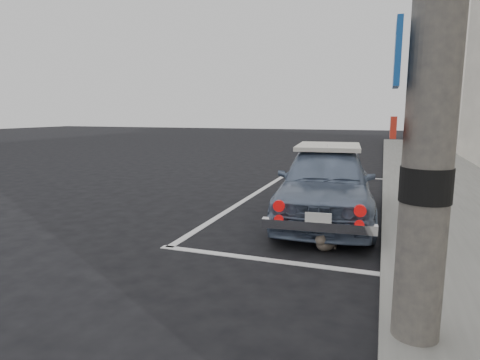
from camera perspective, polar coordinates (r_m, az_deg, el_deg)
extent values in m
plane|color=black|center=(5.65, 0.55, -9.06)|extent=(80.00, 80.00, 0.00)
cube|color=slate|center=(7.41, 30.44, -5.28)|extent=(2.80, 40.00, 0.15)
cube|color=beige|center=(25.58, 30.80, 13.15)|extent=(3.50, 10.00, 8.00)
cube|color=silver|center=(5.06, 4.12, -11.30)|extent=(3.00, 0.12, 0.01)
cube|color=silver|center=(11.77, 13.30, 0.48)|extent=(3.00, 0.12, 0.01)
cube|color=silver|center=(8.67, 1.41, -2.43)|extent=(0.12, 7.00, 0.01)
cylinder|color=black|center=(3.12, 24.92, -0.59)|extent=(0.36, 0.36, 0.25)
cube|color=#1450A9|center=(3.09, 21.51, 16.34)|extent=(0.04, 0.35, 0.45)
cube|color=red|center=(3.06, 20.94, 7.04)|extent=(0.04, 0.30, 0.15)
cube|color=white|center=(3.06, 20.85, 7.05)|extent=(0.02, 0.16, 0.08)
imported|color=slate|center=(6.95, 12.17, -0.28)|extent=(1.82, 3.88, 1.28)
cube|color=silver|center=(7.25, 12.48, 4.67)|extent=(1.18, 1.52, 0.07)
cube|color=silver|center=(5.21, 11.04, -6.46)|extent=(1.45, 0.24, 0.12)
cube|color=white|center=(5.15, 11.04, -5.52)|extent=(0.33, 0.05, 0.17)
cylinder|color=red|center=(5.18, 5.56, -3.69)|extent=(0.15, 0.05, 0.15)
cylinder|color=red|center=(5.12, 16.71, -4.21)|extent=(0.15, 0.05, 0.15)
cylinder|color=red|center=(5.22, 5.53, -5.61)|extent=(0.12, 0.05, 0.12)
cylinder|color=red|center=(5.16, 16.62, -6.15)|extent=(0.12, 0.05, 0.12)
ellipsoid|color=#6D5D53|center=(5.48, 12.13, -8.60)|extent=(0.33, 0.41, 0.22)
sphere|color=#6D5D53|center=(5.32, 11.37, -8.29)|extent=(0.14, 0.14, 0.14)
cone|color=#6D5D53|center=(5.32, 11.04, -7.52)|extent=(0.05, 0.05, 0.05)
cone|color=#6D5D53|center=(5.28, 11.75, -7.65)|extent=(0.05, 0.05, 0.05)
cylinder|color=#6D5D53|center=(5.63, 13.43, -8.94)|extent=(0.04, 0.23, 0.03)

